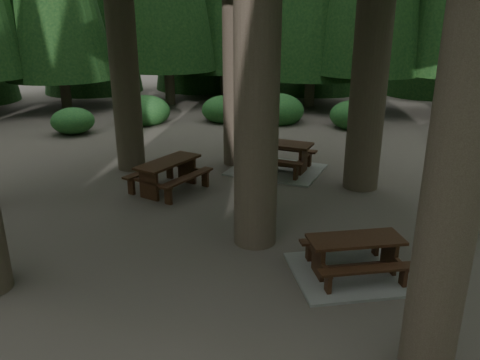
% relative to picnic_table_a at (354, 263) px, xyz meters
% --- Properties ---
extents(ground, '(80.00, 80.00, 0.00)m').
position_rel_picnic_table_a_xyz_m(ground, '(-2.83, 0.42, -0.23)').
color(ground, '#4C433E').
rests_on(ground, ground).
extents(picnic_table_a, '(2.65, 2.51, 0.70)m').
position_rel_picnic_table_a_xyz_m(picnic_table_a, '(0.00, 0.00, 0.00)').
color(picnic_table_a, gray).
rests_on(picnic_table_a, ground).
extents(picnic_table_b, '(1.85, 2.12, 0.80)m').
position_rel_picnic_table_a_xyz_m(picnic_table_b, '(-5.05, 2.61, 0.30)').
color(picnic_table_b, '#32190F').
rests_on(picnic_table_b, ground).
extents(picnic_table_c, '(2.68, 2.26, 0.86)m').
position_rel_picnic_table_a_xyz_m(picnic_table_c, '(-2.90, 5.16, 0.08)').
color(picnic_table_c, gray).
rests_on(picnic_table_c, ground).
extents(shrub_ring, '(23.86, 24.64, 1.49)m').
position_rel_picnic_table_a_xyz_m(shrub_ring, '(-2.12, 1.17, 0.17)').
color(shrub_ring, '#1D572A').
rests_on(shrub_ring, ground).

